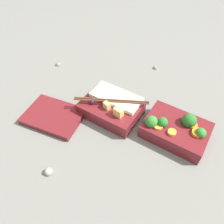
# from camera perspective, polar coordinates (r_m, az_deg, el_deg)

# --- Properties ---
(ground_plane) EXTENTS (3.00, 3.00, 0.00)m
(ground_plane) POSITION_cam_1_polar(r_m,az_deg,el_deg) (0.67, 8.86, -2.54)
(ground_plane) COLOR slate
(bento_tray_vegetable) EXTENTS (0.17, 0.12, 0.07)m
(bento_tray_vegetable) POSITION_cam_1_polar(r_m,az_deg,el_deg) (0.63, 16.43, -4.14)
(bento_tray_vegetable) COLOR maroon
(bento_tray_vegetable) RESTS_ON ground_plane
(bento_tray_rice) EXTENTS (0.20, 0.12, 0.07)m
(bento_tray_rice) POSITION_cam_1_polar(r_m,az_deg,el_deg) (0.66, -0.05, 1.21)
(bento_tray_rice) COLOR maroon
(bento_tray_rice) RESTS_ON ground_plane
(bento_lid) EXTENTS (0.19, 0.15, 0.02)m
(bento_lid) POSITION_cam_1_polar(r_m,az_deg,el_deg) (0.68, -15.01, -1.02)
(bento_lid) COLOR maroon
(bento_lid) RESTS_ON ground_plane
(pebble_0) EXTENTS (0.02, 0.02, 0.02)m
(pebble_0) POSITION_cam_1_polar(r_m,az_deg,el_deg) (0.87, 11.26, 11.37)
(pebble_0) COLOR #7A6B5B
(pebble_0) RESTS_ON ground_plane
(pebble_1) EXTENTS (0.02, 0.02, 0.02)m
(pebble_1) POSITION_cam_1_polar(r_m,az_deg,el_deg) (0.58, -16.25, -14.73)
(pebble_1) COLOR gray
(pebble_1) RESTS_ON ground_plane
(pebble_3) EXTENTS (0.02, 0.02, 0.02)m
(pebble_3) POSITION_cam_1_polar(r_m,az_deg,el_deg) (0.89, -13.93, 12.07)
(pebble_3) COLOR #7A6B5B
(pebble_3) RESTS_ON ground_plane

